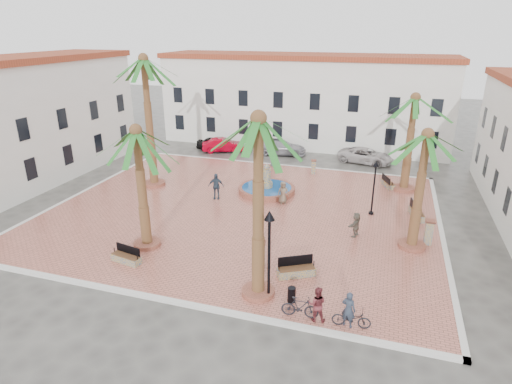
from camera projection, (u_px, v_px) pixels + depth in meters
ground at (242, 212)px, 29.92m from camera, size 120.00×120.00×0.00m
plaza at (242, 211)px, 29.89m from camera, size 26.00×22.00×0.15m
kerb_n at (281, 165)px, 39.67m from camera, size 26.30×0.30×0.16m
kerb_s at (165, 300)px, 20.10m from camera, size 26.30×0.30×0.16m
kerb_e at (442, 236)px, 26.23m from camera, size 0.30×22.30×0.16m
kerb_w at (86, 191)px, 33.55m from camera, size 0.30×22.30×0.16m
building_north at (303, 100)px, 45.98m from camera, size 30.40×7.40×9.50m
building_west at (13, 124)px, 33.46m from camera, size 6.40×24.40×10.00m
fountain at (267, 188)px, 32.96m from camera, size 4.34×4.34×2.24m
palm_nw at (145, 73)px, 31.43m from camera, size 5.58×5.58×10.19m
palm_sw at (137, 145)px, 22.83m from camera, size 5.10×5.10×7.20m
palm_s at (258, 140)px, 17.75m from camera, size 5.15×5.15×8.80m
palm_e at (426, 149)px, 22.71m from camera, size 5.00×5.00×7.02m
palm_ne at (414, 110)px, 31.31m from camera, size 5.50×5.50×7.54m
bench_s at (126, 258)px, 23.12m from camera, size 1.82×0.85×0.92m
bench_se at (296, 271)px, 21.85m from camera, size 1.99×1.48×1.03m
bench_e at (416, 213)px, 28.62m from camera, size 1.00×2.10×1.06m
bench_ne at (388, 184)px, 34.12m from camera, size 1.15×1.78×0.90m
lamppost_s at (269, 240)px, 19.10m from camera, size 0.49×0.49×4.47m
lamppost_e at (375, 178)px, 28.26m from camera, size 0.41×0.41×3.80m
bollard_se at (261, 254)px, 22.52m from camera, size 0.61×0.61×1.48m
bollard_n at (313, 167)px, 37.01m from camera, size 0.53×0.53×1.24m
bollard_e at (429, 232)px, 24.88m from camera, size 0.55×0.55×1.53m
litter_bin at (292, 295)px, 19.76m from camera, size 0.38×0.38×0.74m
cyclist_a at (349, 309)px, 17.95m from camera, size 0.70×0.56×1.68m
bicycle_a at (351, 318)px, 18.06m from camera, size 1.68×0.70×0.86m
cyclist_b at (317, 304)px, 18.33m from camera, size 0.87×0.72×1.64m
bicycle_b at (300, 307)px, 18.66m from camera, size 1.69×0.61×0.99m
pedestrian_fountain_a at (283, 193)px, 30.72m from camera, size 0.95×0.84×1.64m
pedestrian_fountain_b at (216, 186)px, 31.50m from camera, size 1.22×0.74×1.95m
pedestrian_north at (273, 156)px, 38.96m from camera, size 0.73×1.26×1.94m
pedestrian_east at (356, 224)px, 25.85m from camera, size 0.89×1.50×1.55m
car_black at (216, 144)px, 44.66m from camera, size 4.14×2.00×1.36m
car_red at (223, 145)px, 44.13m from camera, size 4.51×2.98×1.40m
car_silver at (280, 147)px, 43.19m from camera, size 5.50×2.93×1.52m
car_white at (365, 156)px, 40.49m from camera, size 5.41×3.32×1.40m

